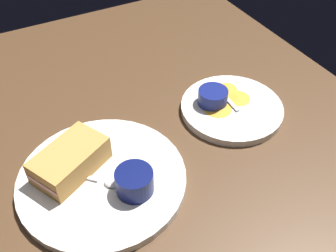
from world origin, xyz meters
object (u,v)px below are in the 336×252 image
(spoon_by_dark_ramekin, at_px, (106,181))
(spoon_by_gravy_ramekin, at_px, (221,92))
(ramekin_light_gravy, at_px, (213,96))
(ramekin_dark_sauce, at_px, (134,181))
(plate_sandwich_main, at_px, (102,179))
(plate_chips_companion, at_px, (232,108))
(sandwich_half_near, at_px, (70,160))

(spoon_by_dark_ramekin, relative_size, spoon_by_gravy_ramekin, 0.82)
(spoon_by_dark_ramekin, xyz_separation_m, spoon_by_gravy_ramekin, (0.31, 0.11, 0.00))
(ramekin_light_gravy, relative_size, spoon_by_gravy_ramekin, 0.63)
(ramekin_dark_sauce, relative_size, ramekin_light_gravy, 1.04)
(plate_sandwich_main, distance_m, spoon_by_gravy_ramekin, 0.33)
(ramekin_dark_sauce, distance_m, plate_chips_companion, 0.29)
(sandwich_half_near, bearing_deg, ramekin_light_gravy, 6.69)
(ramekin_dark_sauce, height_order, ramekin_light_gravy, ramekin_dark_sauce)
(plate_sandwich_main, height_order, ramekin_light_gravy, ramekin_light_gravy)
(ramekin_light_gravy, bearing_deg, ramekin_dark_sauce, -151.41)
(plate_chips_companion, bearing_deg, spoon_by_dark_ramekin, -167.81)
(plate_sandwich_main, bearing_deg, plate_chips_companion, 9.14)
(sandwich_half_near, xyz_separation_m, ramekin_light_gravy, (0.32, 0.04, -0.01))
(ramekin_dark_sauce, distance_m, spoon_by_gravy_ramekin, 0.31)
(sandwich_half_near, relative_size, ramekin_light_gravy, 2.42)
(spoon_by_dark_ramekin, bearing_deg, ramekin_dark_sauce, -44.01)
(plate_chips_companion, relative_size, ramekin_light_gravy, 3.44)
(sandwich_half_near, height_order, ramekin_dark_sauce, sandwich_half_near)
(plate_chips_companion, bearing_deg, sandwich_half_near, -178.27)
(plate_chips_companion, bearing_deg, spoon_by_gravy_ramekin, 87.55)
(spoon_by_dark_ramekin, bearing_deg, plate_chips_companion, 12.19)
(ramekin_dark_sauce, distance_m, ramekin_light_gravy, 0.27)
(spoon_by_dark_ramekin, distance_m, spoon_by_gravy_ramekin, 0.33)
(plate_sandwich_main, xyz_separation_m, spoon_by_dark_ramekin, (0.00, -0.02, 0.01))
(ramekin_light_gravy, bearing_deg, spoon_by_gravy_ramekin, 30.01)
(plate_chips_companion, bearing_deg, ramekin_light_gravy, 140.19)
(spoon_by_dark_ramekin, bearing_deg, ramekin_light_gravy, 18.67)
(spoon_by_dark_ramekin, height_order, plate_chips_companion, spoon_by_dark_ramekin)
(spoon_by_dark_ramekin, xyz_separation_m, ramekin_light_gravy, (0.28, 0.09, 0.01))
(ramekin_dark_sauce, distance_m, spoon_by_dark_ramekin, 0.06)
(plate_sandwich_main, bearing_deg, sandwich_half_near, 135.41)
(sandwich_half_near, height_order, spoon_by_dark_ramekin, sandwich_half_near)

